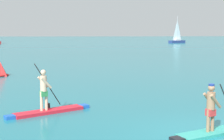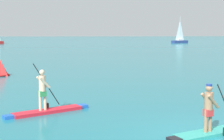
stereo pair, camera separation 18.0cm
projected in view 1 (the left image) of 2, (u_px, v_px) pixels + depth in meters
The scene contains 4 objects.
ground at pixel (212, 136), 10.41m from camera, with size 440.00×440.00×0.00m, color #1E727F.
paddleboarder_near_left at pixel (48, 105), 13.30m from camera, with size 3.25×2.08×1.99m.
paddleboarder_mid_center at pixel (213, 123), 10.58m from camera, with size 3.13×1.66×1.73m.
sailboat_right_horizon at pixel (177, 40), 94.68m from camera, with size 5.37×3.93×7.48m.
Camera 1 is at (-4.09, -9.75, 3.22)m, focal length 53.82 mm.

